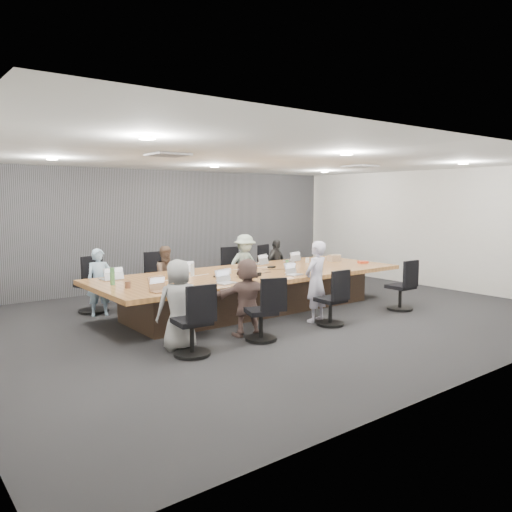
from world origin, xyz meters
TOP-DOWN VIEW (x-y plane):
  - floor at (0.00, 0.00)m, footprint 10.00×8.00m
  - ceiling at (0.00, 0.00)m, footprint 10.00×8.00m
  - wall_back at (0.00, 4.00)m, footprint 10.00×0.00m
  - wall_front at (0.00, -4.00)m, footprint 10.00×0.00m
  - wall_right at (5.00, 0.00)m, footprint 0.00×8.00m
  - curtain at (0.00, 3.92)m, footprint 9.80×0.04m
  - conference_table at (0.00, 0.50)m, footprint 6.00×2.20m
  - chair_0 at (-2.46, 2.20)m, footprint 0.75×0.75m
  - chair_1 at (-1.10, 2.20)m, footprint 0.61×0.61m
  - chair_2 at (0.81, 2.20)m, footprint 0.59×0.59m
  - chair_3 at (1.69, 2.20)m, footprint 0.72×0.72m
  - chair_4 at (-2.33, -1.20)m, footprint 0.59×0.59m
  - chair_5 at (-1.14, -1.20)m, footprint 0.64×0.64m
  - chair_6 at (0.34, -1.20)m, footprint 0.49×0.49m
  - chair_7 at (2.24, -1.20)m, footprint 0.51×0.51m
  - person_0 at (-2.46, 1.85)m, footprint 0.50×0.39m
  - laptop_0 at (-2.46, 1.30)m, footprint 0.36×0.26m
  - person_1 at (-1.10, 1.85)m, footprint 0.63×0.52m
  - laptop_1 at (-1.10, 1.30)m, footprint 0.34×0.27m
  - person_2 at (0.81, 1.85)m, footprint 0.89×0.55m
  - laptop_2 at (0.81, 1.30)m, footprint 0.33×0.26m
  - person_3 at (1.69, 1.85)m, footprint 0.74×0.46m
  - laptop_3 at (1.69, 1.30)m, footprint 0.35×0.27m
  - person_4 at (-2.33, -0.85)m, footprint 0.70×0.52m
  - laptop_4 at (-2.33, -0.30)m, footprint 0.30×0.22m
  - person_5 at (-1.14, -0.85)m, footprint 1.18×0.63m
  - laptop_5 at (-1.14, -0.30)m, footprint 0.33×0.25m
  - person_6 at (0.34, -0.85)m, footprint 0.57×0.44m
  - laptop_6 at (0.34, -0.30)m, footprint 0.32×0.24m
  - bottle_green_left at (-2.65, 0.73)m, footprint 0.10×0.10m
  - bottle_green_right at (0.55, 0.14)m, footprint 0.08×0.08m
  - bottle_clear at (-1.14, 0.80)m, footprint 0.08×0.08m
  - cup_white_far at (-0.49, 0.58)m, footprint 0.09×0.09m
  - cup_white_near at (1.77, 0.87)m, footprint 0.11×0.11m
  - mug_brown at (-2.58, 0.29)m, footprint 0.09×0.09m
  - mic_left at (-0.87, 0.36)m, footprint 0.18×0.14m
  - mic_right at (0.63, 0.71)m, footprint 0.17×0.13m
  - stapler at (-0.28, 0.01)m, footprint 0.18×0.05m
  - canvas_bag at (2.40, 0.69)m, footprint 0.27×0.18m
  - snack_packet at (2.65, 0.07)m, footprint 0.22×0.17m

SIDE VIEW (x-z plane):
  - floor at x=0.00m, z-range 0.00..0.00m
  - chair_6 at x=0.34m, z-range 0.00..0.72m
  - chair_5 at x=-1.14m, z-range 0.00..0.74m
  - chair_7 at x=2.24m, z-range 0.00..0.75m
  - chair_4 at x=-2.33m, z-range 0.00..0.79m
  - conference_table at x=0.00m, z-range 0.03..0.77m
  - chair_3 at x=1.69m, z-range 0.00..0.83m
  - chair_2 at x=0.81m, z-range 0.00..0.84m
  - chair_1 at x=-1.10m, z-range 0.00..0.86m
  - chair_0 at x=-2.46m, z-range 0.00..0.87m
  - person_3 at x=1.69m, z-range 0.00..1.18m
  - person_1 at x=-1.10m, z-range 0.00..1.19m
  - person_5 at x=-1.14m, z-range 0.00..1.21m
  - person_0 at x=-2.46m, z-range 0.00..1.22m
  - person_4 at x=-2.33m, z-range 0.00..1.28m
  - person_2 at x=0.81m, z-range 0.00..1.33m
  - person_6 at x=0.34m, z-range 0.00..1.40m
  - laptop_0 at x=-2.46m, z-range 0.74..0.76m
  - laptop_1 at x=-1.10m, z-range 0.74..0.76m
  - laptop_2 at x=0.81m, z-range 0.74..0.76m
  - laptop_3 at x=1.69m, z-range 0.74..0.76m
  - laptop_4 at x=-2.33m, z-range 0.74..0.76m
  - laptop_5 at x=-1.14m, z-range 0.74..0.76m
  - laptop_6 at x=0.34m, z-range 0.74..0.76m
  - mic_right at x=0.63m, z-range 0.74..0.77m
  - mic_left at x=-0.87m, z-range 0.74..0.77m
  - snack_packet at x=2.65m, z-range 0.74..0.78m
  - stapler at x=-0.28m, z-range 0.74..0.81m
  - cup_white_far at x=-0.49m, z-range 0.74..0.84m
  - cup_white_near at x=1.77m, z-range 0.74..0.84m
  - mug_brown at x=-2.58m, z-range 0.74..0.85m
  - canvas_bag at x=2.40m, z-range 0.74..0.88m
  - bottle_clear at x=-1.14m, z-range 0.74..0.96m
  - bottle_green_right at x=0.55m, z-range 0.74..0.96m
  - bottle_green_left at x=-2.65m, z-range 0.74..1.01m
  - wall_back at x=0.00m, z-range 0.00..2.80m
  - wall_front at x=0.00m, z-range 0.00..2.80m
  - wall_right at x=5.00m, z-range 0.00..2.80m
  - curtain at x=0.00m, z-range 0.00..2.80m
  - ceiling at x=0.00m, z-range 2.80..2.80m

